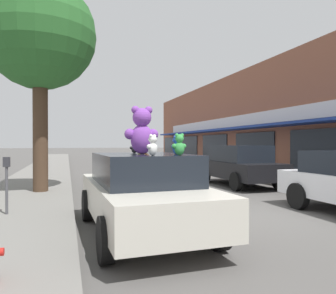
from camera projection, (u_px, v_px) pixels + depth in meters
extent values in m
plane|color=#514F4C|center=(246.00, 216.00, 7.81)|extent=(260.00, 260.00, 0.00)
cube|color=brown|center=(334.00, 121.00, 21.54)|extent=(12.06, 38.84, 6.50)
cube|color=navy|center=(245.00, 128.00, 19.58)|extent=(1.31, 32.62, 0.12)
cube|color=silver|center=(253.00, 119.00, 19.75)|extent=(0.08, 31.07, 0.70)
cube|color=black|center=(322.00, 151.00, 14.47)|extent=(0.06, 4.22, 2.00)
cube|color=black|center=(253.00, 149.00, 19.77)|extent=(0.06, 4.22, 2.00)
cube|color=black|center=(214.00, 148.00, 25.07)|extent=(0.06, 4.22, 2.00)
cube|color=black|center=(188.00, 147.00, 30.37)|extent=(0.06, 4.22, 2.00)
cube|color=black|center=(170.00, 147.00, 35.67)|extent=(0.06, 4.22, 2.00)
cube|color=beige|center=(142.00, 199.00, 6.31)|extent=(2.01, 4.55, 0.63)
cube|color=black|center=(142.00, 168.00, 6.30)|extent=(1.71, 2.52, 0.56)
cylinder|color=black|center=(87.00, 205.00, 7.33)|extent=(0.22, 0.70, 0.69)
cylinder|color=black|center=(164.00, 201.00, 7.92)|extent=(0.22, 0.70, 0.69)
cylinder|color=black|center=(106.00, 240.00, 4.70)|extent=(0.22, 0.70, 0.69)
cylinder|color=black|center=(218.00, 229.00, 5.29)|extent=(0.22, 0.70, 0.69)
ellipsoid|color=purple|center=(142.00, 139.00, 6.20)|extent=(0.44, 0.37, 0.56)
sphere|color=purple|center=(142.00, 117.00, 6.20)|extent=(0.36, 0.36, 0.36)
sphere|color=purple|center=(149.00, 110.00, 6.24)|extent=(0.15, 0.15, 0.15)
sphere|color=purple|center=(135.00, 110.00, 6.16)|extent=(0.15, 0.15, 0.15)
sphere|color=#BA67ED|center=(140.00, 119.00, 6.34)|extent=(0.14, 0.14, 0.14)
sphere|color=purple|center=(153.00, 134.00, 6.30)|extent=(0.21, 0.21, 0.21)
sphere|color=purple|center=(130.00, 134.00, 6.16)|extent=(0.21, 0.21, 0.21)
ellipsoid|color=yellow|center=(140.00, 148.00, 7.25)|extent=(0.20, 0.19, 0.20)
sphere|color=yellow|center=(140.00, 142.00, 7.25)|extent=(0.17, 0.17, 0.13)
sphere|color=yellow|center=(142.00, 139.00, 7.28)|extent=(0.07, 0.07, 0.05)
sphere|color=yellow|center=(139.00, 139.00, 7.21)|extent=(0.07, 0.07, 0.05)
sphere|color=#FFFF4D|center=(139.00, 142.00, 7.28)|extent=(0.06, 0.06, 0.05)
sphere|color=yellow|center=(143.00, 147.00, 7.31)|extent=(0.10, 0.10, 0.07)
sphere|color=yellow|center=(137.00, 147.00, 7.20)|extent=(0.10, 0.10, 0.07)
ellipsoid|color=white|center=(153.00, 149.00, 5.39)|extent=(0.22, 0.22, 0.22)
sphere|color=white|center=(153.00, 139.00, 5.39)|extent=(0.20, 0.20, 0.14)
sphere|color=white|center=(154.00, 136.00, 5.43)|extent=(0.08, 0.08, 0.06)
sphere|color=white|center=(151.00, 136.00, 5.35)|extent=(0.08, 0.08, 0.06)
sphere|color=white|center=(150.00, 140.00, 5.42)|extent=(0.07, 0.07, 0.05)
sphere|color=white|center=(155.00, 147.00, 5.47)|extent=(0.11, 0.11, 0.08)
sphere|color=white|center=(149.00, 147.00, 5.32)|extent=(0.11, 0.11, 0.08)
ellipsoid|color=blue|center=(177.00, 149.00, 5.95)|extent=(0.22, 0.21, 0.22)
sphere|color=blue|center=(177.00, 140.00, 5.95)|extent=(0.19, 0.19, 0.14)
sphere|color=blue|center=(178.00, 137.00, 5.99)|extent=(0.08, 0.08, 0.06)
sphere|color=blue|center=(175.00, 137.00, 5.91)|extent=(0.08, 0.08, 0.06)
sphere|color=#548DFF|center=(174.00, 140.00, 5.98)|extent=(0.07, 0.07, 0.05)
sphere|color=blue|center=(178.00, 147.00, 6.03)|extent=(0.11, 0.11, 0.08)
sphere|color=blue|center=(173.00, 147.00, 5.89)|extent=(0.11, 0.11, 0.08)
ellipsoid|color=orange|center=(146.00, 149.00, 6.95)|extent=(0.13, 0.11, 0.16)
sphere|color=orange|center=(146.00, 144.00, 6.94)|extent=(0.11, 0.11, 0.10)
sphere|color=orange|center=(147.00, 142.00, 6.95)|extent=(0.05, 0.05, 0.04)
sphere|color=orange|center=(144.00, 142.00, 6.94)|extent=(0.05, 0.05, 0.04)
sphere|color=#FFBA41|center=(145.00, 144.00, 6.99)|extent=(0.04, 0.04, 0.04)
sphere|color=orange|center=(149.00, 148.00, 6.97)|extent=(0.06, 0.06, 0.06)
sphere|color=orange|center=(143.00, 148.00, 6.94)|extent=(0.06, 0.06, 0.06)
ellipsoid|color=black|center=(134.00, 149.00, 6.83)|extent=(0.14, 0.13, 0.17)
sphere|color=black|center=(134.00, 143.00, 6.83)|extent=(0.12, 0.12, 0.11)
sphere|color=black|center=(136.00, 141.00, 6.84)|extent=(0.05, 0.05, 0.04)
sphere|color=black|center=(133.00, 141.00, 6.81)|extent=(0.05, 0.05, 0.04)
sphere|color=#3A3A3D|center=(134.00, 144.00, 6.87)|extent=(0.05, 0.05, 0.04)
sphere|color=black|center=(137.00, 148.00, 6.87)|extent=(0.07, 0.07, 0.06)
sphere|color=black|center=(131.00, 148.00, 6.81)|extent=(0.07, 0.07, 0.06)
ellipsoid|color=green|center=(179.00, 149.00, 5.54)|extent=(0.20, 0.18, 0.23)
sphere|color=green|center=(179.00, 138.00, 5.53)|extent=(0.17, 0.17, 0.15)
sphere|color=green|center=(182.00, 135.00, 5.56)|extent=(0.07, 0.07, 0.06)
sphere|color=green|center=(177.00, 135.00, 5.51)|extent=(0.07, 0.07, 0.06)
sphere|color=#5ADA6D|center=(178.00, 139.00, 5.59)|extent=(0.07, 0.07, 0.06)
sphere|color=green|center=(184.00, 146.00, 5.59)|extent=(0.10, 0.10, 0.08)
sphere|color=green|center=(174.00, 146.00, 5.50)|extent=(0.10, 0.10, 0.08)
cylinder|color=black|center=(298.00, 196.00, 8.63)|extent=(0.20, 0.69, 0.69)
cube|color=black|center=(239.00, 169.00, 13.47)|extent=(1.85, 4.42, 0.65)
cube|color=black|center=(239.00, 153.00, 13.46)|extent=(1.63, 2.60, 0.67)
cylinder|color=black|center=(205.00, 175.00, 14.52)|extent=(0.20, 0.69, 0.69)
cylinder|color=black|center=(242.00, 174.00, 15.05)|extent=(0.20, 0.69, 0.69)
cylinder|color=black|center=(236.00, 182.00, 11.90)|extent=(0.20, 0.69, 0.69)
cylinder|color=black|center=(278.00, 180.00, 12.43)|extent=(0.20, 0.69, 0.69)
cylinder|color=#473323|center=(40.00, 136.00, 10.75)|extent=(0.48, 0.48, 3.63)
sphere|color=#286028|center=(40.00, 34.00, 10.72)|extent=(3.63, 3.63, 3.63)
cylinder|color=#4C4C51|center=(7.00, 191.00, 7.25)|extent=(0.06, 0.06, 1.05)
cube|color=#2D2D33|center=(7.00, 162.00, 7.24)|extent=(0.14, 0.10, 0.22)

